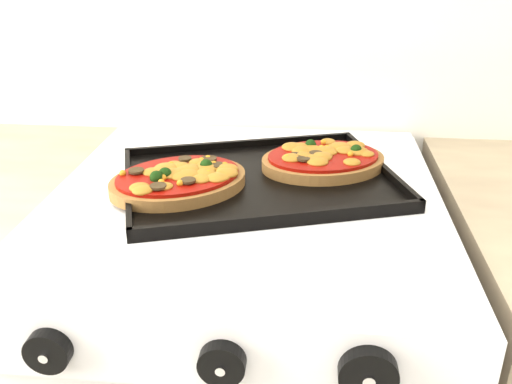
# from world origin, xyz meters

# --- Properties ---
(control_panel) EXTENTS (0.60, 0.02, 0.09)m
(control_panel) POSITION_xyz_m (-0.02, 1.39, 0.85)
(control_panel) COLOR white
(control_panel) RESTS_ON stove
(knob_left) EXTENTS (0.05, 0.02, 0.05)m
(knob_left) POSITION_xyz_m (-0.20, 1.37, 0.85)
(knob_left) COLOR black
(knob_left) RESTS_ON control_panel
(knob_center) EXTENTS (0.05, 0.02, 0.05)m
(knob_center) POSITION_xyz_m (-0.01, 1.37, 0.85)
(knob_center) COLOR black
(knob_center) RESTS_ON control_panel
(knob_right) EXTENTS (0.06, 0.02, 0.06)m
(knob_right) POSITION_xyz_m (0.15, 1.37, 0.85)
(knob_right) COLOR black
(knob_right) RESTS_ON control_panel
(baking_tray) EXTENTS (0.48, 0.41, 0.02)m
(baking_tray) POSITION_xyz_m (-0.00, 1.72, 0.92)
(baking_tray) COLOR black
(baking_tray) RESTS_ON stove
(pizza_left) EXTENTS (0.26, 0.25, 0.03)m
(pizza_left) POSITION_xyz_m (-0.12, 1.67, 0.94)
(pizza_left) COLOR olive
(pizza_left) RESTS_ON baking_tray
(pizza_right) EXTENTS (0.24, 0.21, 0.03)m
(pizza_right) POSITION_xyz_m (0.10, 1.77, 0.93)
(pizza_right) COLOR olive
(pizza_right) RESTS_ON baking_tray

